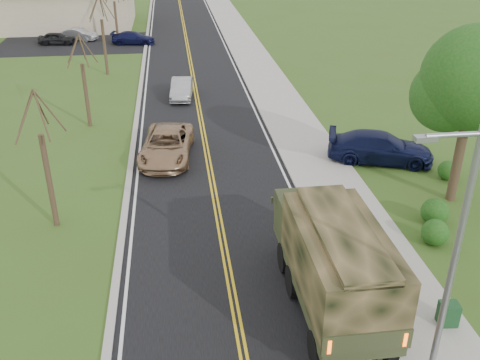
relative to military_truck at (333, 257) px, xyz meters
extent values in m
cube|color=black|center=(-3.20, 36.73, -2.07)|extent=(8.00, 120.00, 0.01)
cube|color=#9E998E|center=(0.95, 36.73, -2.01)|extent=(0.30, 120.00, 0.12)
cube|color=#9E998E|center=(2.70, 36.73, -2.02)|extent=(3.20, 120.00, 0.10)
cube|color=#9E998E|center=(-7.35, 36.73, -2.02)|extent=(0.30, 120.00, 0.10)
cylinder|color=gray|center=(1.80, -3.77, 1.93)|extent=(0.18, 0.18, 8.00)
cylinder|color=gray|center=(1.20, -3.77, 5.73)|extent=(1.40, 0.12, 0.12)
cube|color=gray|center=(0.50, -3.77, 5.68)|extent=(0.50, 0.22, 0.12)
cylinder|color=#38281C|center=(7.80, 6.73, 0.45)|extent=(0.44, 0.44, 5.04)
sphere|color=#154714|center=(7.80, 6.73, 3.78)|extent=(4.50, 4.50, 4.50)
sphere|color=#154714|center=(7.00, 7.23, 2.88)|extent=(3.24, 3.24, 3.24)
cylinder|color=#38281C|center=(-10.20, 6.73, 0.03)|extent=(0.24, 0.24, 4.20)
cylinder|color=#38281C|center=(-9.72, 6.86, 3.06)|extent=(1.01, 0.33, 1.90)
cylinder|color=#38281C|center=(-10.17, 7.35, 2.98)|extent=(0.13, 1.29, 1.74)
cylinder|color=#38281C|center=(-10.66, 6.91, 3.06)|extent=(0.98, 0.43, 1.90)
cylinder|color=#38281C|center=(-10.59, 6.25, 2.98)|extent=(0.79, 1.05, 1.77)
cylinder|color=#38281C|center=(-9.93, 6.32, 3.06)|extent=(0.58, 0.90, 1.90)
cylinder|color=#38281C|center=(-10.20, 18.73, -0.09)|extent=(0.24, 0.24, 3.96)
cylinder|color=#38281C|center=(-9.75, 18.85, 2.76)|extent=(0.96, 0.32, 1.79)
cylinder|color=#38281C|center=(-10.17, 19.31, 2.69)|extent=(0.12, 1.22, 1.65)
cylinder|color=#38281C|center=(-10.63, 18.90, 2.76)|extent=(0.93, 0.41, 1.79)
cylinder|color=#38281C|center=(-10.57, 18.28, 2.69)|extent=(0.75, 0.99, 1.67)
cylinder|color=#38281C|center=(-9.95, 18.34, 2.76)|extent=(0.55, 0.85, 1.80)
cylinder|color=#38281C|center=(-10.20, 30.73, 0.15)|extent=(0.24, 0.24, 4.44)
cylinder|color=#38281C|center=(-9.70, 30.87, 3.35)|extent=(1.07, 0.35, 2.00)
cylinder|color=#38281C|center=(-10.17, 31.38, 3.27)|extent=(0.13, 1.36, 1.84)
cylinder|color=#38281C|center=(-10.69, 30.92, 3.35)|extent=(1.03, 0.46, 2.00)
cylinder|color=#38281C|center=(-10.61, 30.22, 3.27)|extent=(0.83, 1.10, 1.87)
cylinder|color=#38281C|center=(-9.92, 30.29, 3.35)|extent=(0.61, 0.95, 2.01)
cylinder|color=#38281C|center=(-10.20, 42.73, -0.03)|extent=(0.24, 0.24, 4.08)
cube|color=tan|center=(-19.20, 52.73, 0.03)|extent=(20.00, 12.00, 4.20)
cube|color=black|center=(-13.20, 42.73, -2.06)|extent=(18.00, 10.00, 0.02)
cylinder|color=black|center=(-1.07, -2.45, -1.51)|extent=(0.36, 1.13, 1.13)
cylinder|color=black|center=(1.08, -2.44, -1.51)|extent=(0.36, 1.13, 1.13)
cylinder|color=black|center=(-1.08, 0.84, -1.51)|extent=(0.36, 1.13, 1.13)
cylinder|color=black|center=(1.08, 0.84, -1.51)|extent=(0.36, 1.13, 1.13)
cylinder|color=black|center=(-1.08, 2.27, -1.51)|extent=(0.36, 1.13, 1.13)
cylinder|color=black|center=(1.07, 2.28, -1.51)|extent=(0.36, 1.13, 1.13)
cube|color=#333A1F|center=(0.00, 0.22, -0.99)|extent=(2.48, 7.19, 0.36)
cube|color=#333A1F|center=(-0.01, 2.84, -0.12)|extent=(2.47, 1.96, 1.44)
cube|color=black|center=(-0.01, 3.77, 0.08)|extent=(2.26, 0.09, 0.72)
cube|color=#333A1F|center=(0.00, -0.65, -0.74)|extent=(2.58, 5.45, 0.15)
cube|color=black|center=(0.00, -0.65, 0.34)|extent=(2.58, 5.45, 2.05)
cube|color=black|center=(0.00, -0.65, 1.42)|extent=(1.66, 5.44, 0.26)
cube|color=#333A1F|center=(0.01, -3.37, -0.48)|extent=(2.57, 0.13, 0.67)
cube|color=#FF590C|center=(-1.07, -3.43, -0.48)|extent=(0.10, 0.04, 0.46)
cube|color=#FF590C|center=(1.09, -3.43, -0.48)|extent=(0.10, 0.04, 0.46)
imported|color=#A27E5B|center=(-5.39, 13.16, -1.29)|extent=(3.31, 5.93, 1.57)
imported|color=#9E9FA3|center=(-4.26, 23.72, -1.39)|extent=(1.81, 4.24, 1.36)
imported|color=#0E1436|center=(5.98, 11.27, -1.26)|extent=(5.99, 3.83, 1.61)
cube|color=#17411F|center=(3.56, -1.40, -1.57)|extent=(0.64, 0.55, 0.80)
imported|color=black|center=(-16.25, 42.61, -1.45)|extent=(3.79, 1.85, 1.25)
imported|color=#AEAFB3|center=(-14.30, 44.36, -1.45)|extent=(3.98, 2.59, 1.24)
imported|color=#0F1138|center=(-8.58, 41.82, -1.44)|extent=(4.55, 2.38, 1.26)
camera|label=1|loc=(-4.86, -13.90, 10.09)|focal=40.00mm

